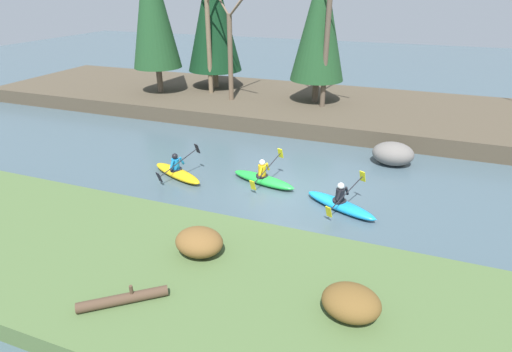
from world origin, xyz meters
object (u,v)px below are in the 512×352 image
at_px(driftwood_log, 123,299).
at_px(kayaker_lead, 341,204).
at_px(boulder_midstream, 393,154).
at_px(kayaker_trailing, 177,172).
at_px(kayaker_middle, 264,179).

bearing_deg(driftwood_log, kayaker_lead, 23.56).
xyz_separation_m(kayaker_lead, boulder_midstream, (1.42, 4.63, 0.26)).
xyz_separation_m(kayaker_trailing, driftwood_log, (2.80, -7.07, 0.45)).
relative_size(kayaker_lead, kayaker_trailing, 0.99).
xyz_separation_m(kayaker_lead, driftwood_log, (-3.75, -6.75, 0.45)).
height_order(kayaker_trailing, boulder_midstream, kayaker_trailing).
distance_m(boulder_midstream, driftwood_log, 12.51).
distance_m(kayaker_lead, driftwood_log, 7.74).
bearing_deg(kayaker_trailing, kayaker_lead, 19.89).
relative_size(kayaker_middle, boulder_midstream, 1.62).
distance_m(kayaker_middle, kayaker_trailing, 3.48).
xyz_separation_m(kayaker_middle, kayaker_trailing, (-3.43, -0.63, 0.00)).
relative_size(kayaker_trailing, boulder_midstream, 1.58).
bearing_deg(kayaker_lead, driftwood_log, -94.35).
height_order(kayaker_middle, kayaker_trailing, same).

